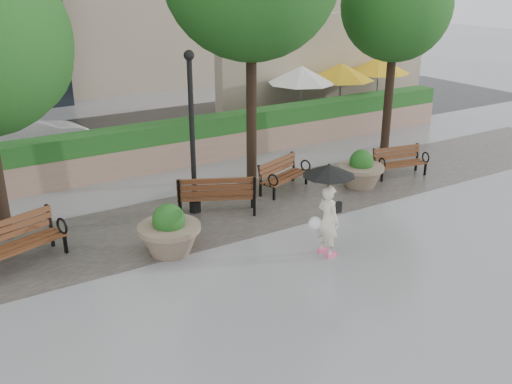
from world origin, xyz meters
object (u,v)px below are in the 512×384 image
planter_left (170,234)px  bench_4 (399,168)px  bench_1 (21,252)px  planter_right (361,172)px  bench_2 (217,202)px  lamppost (193,145)px  bench_3 (284,181)px  car_right (29,136)px  pedestrian (328,201)px

planter_left → bench_4: bearing=7.7°
bench_1 → planter_left: size_ratio=1.45×
planter_left → planter_right: 6.09m
bench_2 → bench_4: bench_2 is taller
planter_right → lamppost: 4.85m
bench_2 → lamppost: lamppost is taller
bench_3 → car_right: 8.57m
planter_right → bench_4: bearing=2.5°
bench_1 → lamppost: lamppost is taller
bench_3 → planter_left: (-4.07, -1.81, 0.17)m
bench_3 → pedestrian: bearing=-131.3°
planter_right → pedestrian: (-3.28, -2.68, 0.78)m
bench_2 → bench_3: bearing=-142.7°
bench_1 → car_right: car_right is taller
planter_left → pedestrian: (2.73, -1.72, 0.76)m
bench_1 → bench_4: bench_1 is taller
bench_3 → pedestrian: pedestrian is taller
pedestrian → bench_3: bearing=-26.3°
car_right → pedestrian: bearing=-170.2°
planter_left → pedestrian: bearing=-32.2°
bench_1 → planter_left: 2.94m
bench_1 → car_right: size_ratio=0.51×
bench_2 → planter_right: bearing=-159.5°
bench_1 → planter_right: (8.75, -0.13, 0.12)m
bench_1 → bench_4: size_ratio=1.16×
lamppost → bench_1: bearing=-171.5°
car_right → bench_3: bearing=-153.5°
bench_3 → planter_right: planter_right is taller
lamppost → planter_right: bearing=-9.1°
planter_left → bench_2: bearing=36.5°
planter_right → pedestrian: size_ratio=0.64×
bench_2 → planter_left: size_ratio=1.53×
bench_1 → bench_3: bearing=-12.8°
bench_2 → car_right: 7.88m
bench_2 → planter_right: planter_right is taller
bench_2 → lamppost: 1.51m
bench_1 → car_right: (1.70, 7.60, 0.33)m
bench_4 → planter_left: 7.61m
bench_4 → lamppost: size_ratio=0.42×
lamppost → pedestrian: lamppost is taller
planter_right → pedestrian: bearing=-140.7°
bench_2 → pedestrian: 3.32m
bench_1 → planter_right: bearing=-19.6°
bench_4 → planter_left: planter_left is taller
pedestrian → planter_left: bearing=52.3°
bench_2 → bench_4: 5.75m
bench_1 → pedestrian: size_ratio=0.97×
bench_1 → bench_2: bearing=-15.7°
bench_3 → bench_2: bearing=171.1°
bench_4 → pedestrian: bearing=-140.5°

